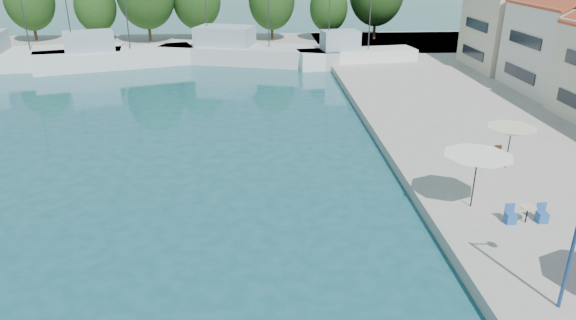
{
  "coord_description": "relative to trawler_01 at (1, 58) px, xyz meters",
  "views": [
    {
      "loc": [
        -1.44,
        1.47,
        11.51
      ],
      "look_at": [
        -0.02,
        26.0,
        1.41
      ],
      "focal_mm": 32.0,
      "sensor_mm": 36.0,
      "label": 1
    }
  ],
  "objects": [
    {
      "name": "building_05",
      "position": [
        52.09,
        -14.34,
        4.19
      ],
      "size": [
        8.4,
        8.8,
        9.7
      ],
      "color": "silver",
      "rests_on": "quay_right"
    },
    {
      "name": "quay_far",
      "position": [
        20.09,
        10.66,
        -0.77
      ],
      "size": [
        90.0,
        16.0,
        0.6
      ],
      "primitive_type": "cube",
      "color": "#9F9A90",
      "rests_on": "ground"
    },
    {
      "name": "tree_02",
      "position": [
        -1.64,
        13.35,
        4.61
      ],
      "size": [
        5.95,
        5.95,
        8.8
      ],
      "color": "#3F2B19",
      "rests_on": "quay_far"
    },
    {
      "name": "cafe_table_03",
      "position": [
        39.17,
        -29.11,
        -0.18
      ],
      "size": [
        1.82,
        0.7,
        0.76
      ],
      "color": "black",
      "rests_on": "quay_right"
    },
    {
      "name": "umbrella_white",
      "position": [
        36.23,
        -34.42,
        1.81
      ],
      "size": [
        3.11,
        3.11,
        2.53
      ],
      "color": "black",
      "rests_on": "quay_right"
    },
    {
      "name": "umbrella_cream",
      "position": [
        39.85,
        -30.1,
        1.58
      ],
      "size": [
        2.62,
        2.62,
        2.3
      ],
      "color": "black",
      "rests_on": "quay_right"
    },
    {
      "name": "trawler_03",
      "position": [
        25.42,
        1.62,
        0.0
      ],
      "size": [
        20.51,
        10.34,
        10.2
      ],
      "rotation": [
        0.0,
        0.0,
        -0.27
      ],
      "color": "silver",
      "rests_on": "ground"
    },
    {
      "name": "tree_03",
      "position": [
        6.5,
        12.7,
        3.86
      ],
      "size": [
        5.07,
        5.07,
        7.5
      ],
      "color": "#3F2B19",
      "rests_on": "quay_far"
    },
    {
      "name": "trawler_02",
      "position": [
        11.21,
        0.07,
        0.0
      ],
      "size": [
        16.47,
        9.06,
        10.2
      ],
      "rotation": [
        0.0,
        0.0,
        0.33
      ],
      "color": "silver",
      "rests_on": "ground"
    },
    {
      "name": "tree_06",
      "position": [
        28.49,
        12.52,
        4.52
      ],
      "size": [
        5.83,
        5.83,
        8.63
      ],
      "color": "#3F2B19",
      "rests_on": "quay_far"
    },
    {
      "name": "tree_07",
      "position": [
        35.66,
        11.87,
        3.62
      ],
      "size": [
        4.79,
        4.79,
        7.09
      ],
      "color": "#3F2B19",
      "rests_on": "quay_far"
    },
    {
      "name": "trawler_01",
      "position": [
        0.0,
        0.0,
        0.0
      ],
      "size": [
        23.59,
        9.99,
        10.2
      ],
      "rotation": [
        0.0,
        0.0,
        0.18
      ],
      "color": "white",
      "rests_on": "ground"
    },
    {
      "name": "trawler_04",
      "position": [
        36.7,
        -1.19,
        0.01
      ],
      "size": [
        12.81,
        5.1,
        10.2
      ],
      "rotation": [
        0.0,
        0.0,
        0.15
      ],
      "color": "white",
      "rests_on": "ground"
    },
    {
      "name": "building_06",
      "position": [
        52.09,
        -5.34,
        4.43
      ],
      "size": [
        9.0,
        8.8,
        10.2
      ],
      "color": "beige",
      "rests_on": "quay_right"
    },
    {
      "name": "cafe_table_02",
      "position": [
        38.01,
        -36.04,
        -0.18
      ],
      "size": [
        1.82,
        0.7,
        0.76
      ],
      "color": "black",
      "rests_on": "quay_right"
    }
  ]
}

